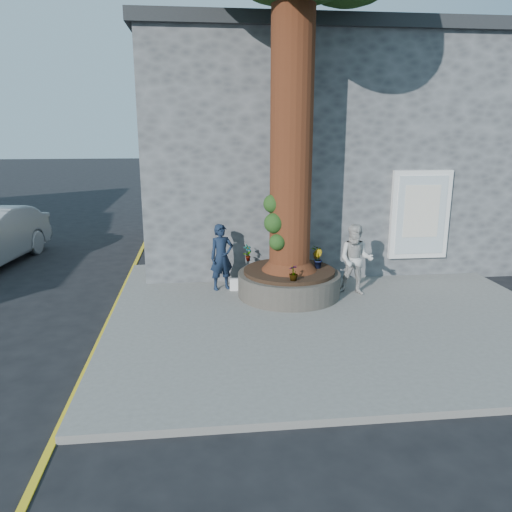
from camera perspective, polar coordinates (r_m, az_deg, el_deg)
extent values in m
plane|color=black|center=(9.47, 1.07, -9.18)|extent=(120.00, 120.00, 0.00)
cube|color=slate|center=(10.64, 8.44, -6.29)|extent=(9.00, 8.00, 0.12)
cube|color=yellow|center=(10.50, -16.57, -7.38)|extent=(0.10, 30.00, 0.01)
cube|color=#484B4D|center=(16.24, 6.65, 11.49)|extent=(10.00, 8.00, 6.00)
cube|color=black|center=(16.40, 6.99, 22.54)|extent=(10.30, 8.30, 0.30)
cube|color=white|center=(13.12, 18.23, 4.50)|extent=(1.50, 0.12, 2.20)
cube|color=silver|center=(13.07, 18.34, 4.45)|extent=(1.25, 0.04, 1.95)
cube|color=silver|center=(13.03, 18.41, 4.87)|extent=(0.90, 0.02, 1.30)
cylinder|color=black|center=(11.31, 3.78, -3.19)|extent=(2.30, 2.30, 0.52)
cylinder|color=black|center=(11.22, 3.80, -1.73)|extent=(2.04, 2.04, 0.08)
cylinder|color=#401B10|center=(10.81, 4.15, 17.96)|extent=(0.90, 0.90, 7.50)
cone|color=#401B10|center=(11.12, 3.83, 0.20)|extent=(1.24, 1.24, 0.70)
sphere|color=#194015|center=(10.71, 2.09, 3.78)|extent=(0.44, 0.44, 0.44)
sphere|color=#194015|center=(10.70, 2.46, 1.59)|extent=(0.36, 0.36, 0.36)
sphere|color=#194015|center=(10.76, 1.90, 5.99)|extent=(0.40, 0.40, 0.40)
imported|color=#131F35|center=(11.58, -3.96, -0.13)|extent=(0.65, 0.53, 1.55)
imported|color=beige|center=(11.42, 11.32, -0.42)|extent=(0.96, 0.86, 1.61)
cube|color=white|center=(11.65, -2.52, -3.26)|extent=(0.20, 0.13, 0.28)
imported|color=gray|center=(11.86, -0.95, 0.38)|extent=(0.25, 0.23, 0.40)
imported|color=gray|center=(11.34, 7.04, -0.31)|extent=(0.28, 0.29, 0.43)
imported|color=gray|center=(10.35, 4.30, -1.93)|extent=(0.24, 0.24, 0.33)
imported|color=gray|center=(12.15, 7.06, 0.45)|extent=(0.36, 0.38, 0.33)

